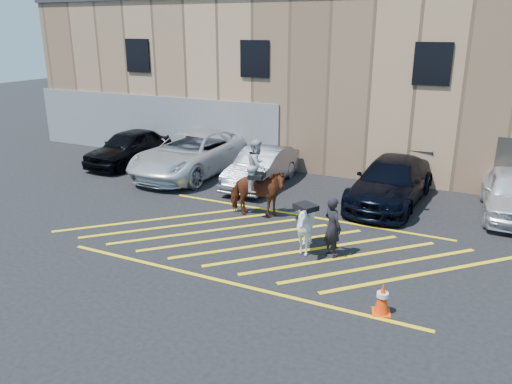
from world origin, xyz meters
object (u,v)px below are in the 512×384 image
at_px(car_black_suv, 129,147).
at_px(handler, 333,227).
at_px(car_silver_sedan, 261,167).
at_px(saddled_white, 305,227).
at_px(car_blue_suv, 391,182).
at_px(car_white_pickup, 193,153).
at_px(mounted_bay, 257,186).
at_px(traffic_cone, 382,298).

height_order(car_black_suv, handler, handler).
height_order(car_silver_sedan, saddled_white, saddled_white).
bearing_deg(car_blue_suv, car_white_pickup, -177.81).
xyz_separation_m(car_black_suv, mounted_bay, (7.97, -3.49, 0.26)).
xyz_separation_m(car_blue_suv, saddled_white, (-1.26, -5.11, -0.02)).
bearing_deg(car_white_pickup, traffic_cone, -36.49).
bearing_deg(traffic_cone, mounted_bay, 140.46).
bearing_deg(car_silver_sedan, car_blue_suv, -0.46).
bearing_deg(handler, car_silver_sedan, -13.86).
distance_m(mounted_bay, saddled_white, 2.99).
bearing_deg(car_blue_suv, car_black_suv, -177.77).
relative_size(car_silver_sedan, car_blue_suv, 0.83).
xyz_separation_m(car_blue_suv, mounted_bay, (-3.59, -3.25, 0.26)).
bearing_deg(mounted_bay, handler, -29.97).
bearing_deg(saddled_white, mounted_bay, 141.45).
distance_m(mounted_bay, traffic_cone, 6.37).
height_order(car_silver_sedan, traffic_cone, car_silver_sedan).
bearing_deg(saddled_white, traffic_cone, -40.41).
xyz_separation_m(car_silver_sedan, car_blue_suv, (4.92, 0.06, 0.05)).
relative_size(car_silver_sedan, traffic_cone, 5.96).
bearing_deg(saddled_white, car_silver_sedan, 125.95).
relative_size(car_black_suv, traffic_cone, 6.20).
bearing_deg(mounted_bay, traffic_cone, -39.54).
xyz_separation_m(car_white_pickup, traffic_cone, (9.50, -7.46, -0.50)).
bearing_deg(car_white_pickup, car_silver_sedan, -2.43).
relative_size(car_blue_suv, mounted_bay, 2.07).
distance_m(handler, traffic_cone, 2.95).
relative_size(car_black_suv, mounted_bay, 1.78).
height_order(car_silver_sedan, mounted_bay, mounted_bay).
relative_size(car_white_pickup, car_blue_suv, 1.18).
bearing_deg(car_silver_sedan, car_black_suv, 176.30).
distance_m(car_black_suv, car_white_pickup, 3.36).
distance_m(car_silver_sedan, traffic_cone, 9.54).
bearing_deg(car_white_pickup, car_black_suv, -179.40).
relative_size(car_black_suv, car_silver_sedan, 1.04).
bearing_deg(car_white_pickup, mounted_bay, -34.97).
relative_size(car_black_suv, car_white_pickup, 0.73).
relative_size(mounted_bay, saddled_white, 1.47).
distance_m(handler, mounted_bay, 3.53).
distance_m(car_blue_suv, handler, 5.04).
bearing_deg(mounted_bay, car_black_suv, 156.35).
xyz_separation_m(saddled_white, traffic_cone, (2.56, -2.18, -0.37)).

